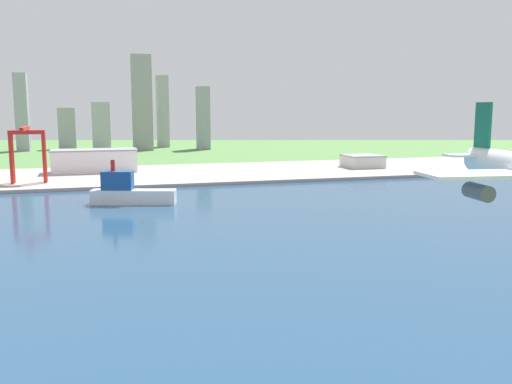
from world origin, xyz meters
TOP-DOWN VIEW (x-y plane):
  - ground_plane at (0.00, 300.00)m, footprint 2400.00×2400.00m
  - water_bay at (0.00, 240.00)m, footprint 840.00×360.00m
  - industrial_pier at (0.00, 490.00)m, footprint 840.00×140.00m
  - ferry_boat at (-36.88, 357.36)m, footprint 49.63×23.82m
  - port_crane_red at (-99.90, 452.96)m, footprint 24.13×45.11m
  - warehouse_main at (-54.09, 515.14)m, footprint 69.71×29.31m
  - warehouse_annex at (179.31, 485.08)m, footprint 32.22×30.82m
  - distant_skyline at (-15.43, 817.75)m, footprint 249.32×83.04m

SIDE VIEW (x-z plane):
  - ground_plane at x=0.00m, z-range 0.00..0.00m
  - water_bay at x=0.00m, z-range 0.00..0.15m
  - industrial_pier at x=0.00m, z-range 0.00..2.50m
  - ferry_boat at x=-36.88m, z-range -5.77..20.01m
  - warehouse_annex at x=179.31m, z-range 2.52..13.75m
  - warehouse_main at x=-54.09m, z-range 2.52..21.65m
  - port_crane_red at x=-99.90m, z-range 11.42..51.80m
  - distant_skyline at x=-15.43m, z-range -14.68..110.89m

